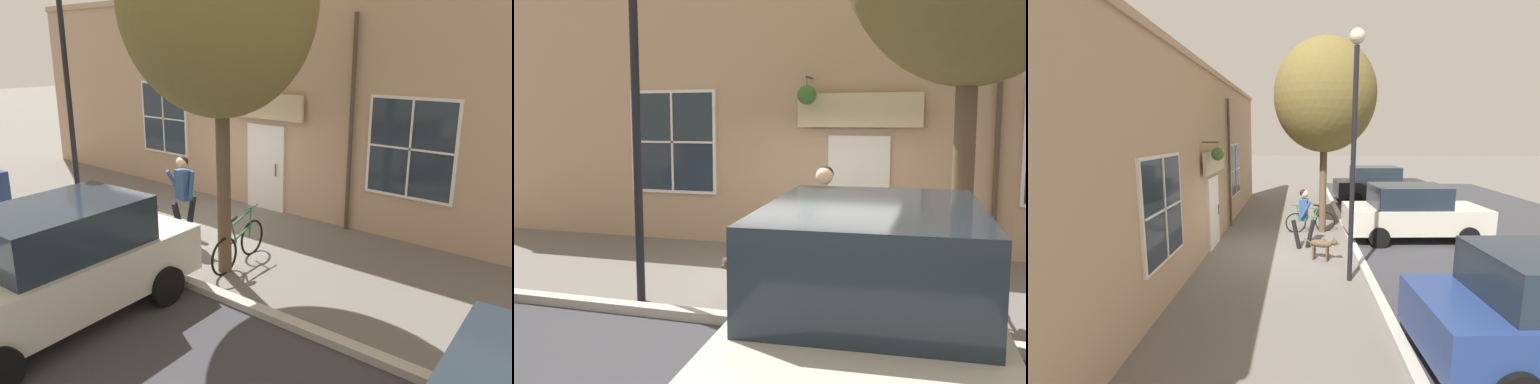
{
  "view_description": "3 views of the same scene",
  "coord_description": "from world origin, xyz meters",
  "views": [
    {
      "loc": [
        7.23,
        7.68,
        3.82
      ],
      "look_at": [
        -0.82,
        1.18,
        0.86
      ],
      "focal_mm": 35.0,
      "sensor_mm": 36.0,
      "label": 1
    },
    {
      "loc": [
        8.01,
        1.88,
        2.36
      ],
      "look_at": [
        -0.01,
        -0.6,
        1.31
      ],
      "focal_mm": 40.0,
      "sensor_mm": 36.0,
      "label": 2
    },
    {
      "loc": [
        0.37,
        -9.41,
        3.33
      ],
      "look_at": [
        -0.11,
        1.39,
        1.5
      ],
      "focal_mm": 24.0,
      "sensor_mm": 36.0,
      "label": 3
    }
  ],
  "objects": [
    {
      "name": "street_tree_by_curb",
      "position": [
        1.19,
        2.07,
        4.47
      ],
      "size": [
        3.31,
        2.98,
        6.39
      ],
      "color": "brown",
      "rests_on": "ground_plane"
    },
    {
      "name": "ground_plane",
      "position": [
        0.0,
        0.0,
        0.0
      ],
      "size": [
        90.0,
        90.0,
        0.0
      ],
      "primitive_type": "plane",
      "color": "#66605B"
    },
    {
      "name": "parked_car_mid_block",
      "position": [
        3.97,
        1.4,
        0.88
      ],
      "size": [
        4.39,
        2.13,
        1.75
      ],
      "color": "beige",
      "rests_on": "ground_plane"
    },
    {
      "name": "storefront_facade",
      "position": [
        -2.34,
        0.02,
        2.6
      ],
      "size": [
        0.95,
        18.0,
        5.21
      ],
      "color": "tan",
      "rests_on": "ground_plane"
    },
    {
      "name": "parked_car_far_end",
      "position": [
        4.27,
        7.58,
        0.88
      ],
      "size": [
        4.39,
        2.13,
        1.75
      ],
      "color": "black",
      "rests_on": "ground_plane"
    },
    {
      "name": "curb_and_road",
      "position": [
        5.85,
        0.0,
        0.02
      ],
      "size": [
        10.1,
        28.0,
        0.12
      ],
      "color": "#B2ADA3",
      "rests_on": "ground_plane"
    },
    {
      "name": "street_lamp",
      "position": [
        1.54,
        -1.9,
        3.52
      ],
      "size": [
        0.32,
        0.32,
        5.47
      ],
      "color": "black",
      "rests_on": "ground_plane"
    },
    {
      "name": "leaning_bicycle",
      "position": [
        0.77,
        2.06,
        0.38
      ],
      "size": [
        1.72,
        0.3,
        1.0
      ],
      "color": "black",
      "rests_on": "ground_plane"
    },
    {
      "name": "pedestrian_walking",
      "position": [
        0.51,
        0.34,
        1.07
      ],
      "size": [
        0.74,
        0.6,
        1.77
      ],
      "color": "black",
      "rests_on": "ground_plane"
    },
    {
      "name": "dog_on_leash",
      "position": [
        1.01,
        -0.65,
        0.44
      ],
      "size": [
        0.98,
        0.43,
        0.65
      ],
      "color": "brown",
      "rests_on": "ground_plane"
    }
  ]
}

